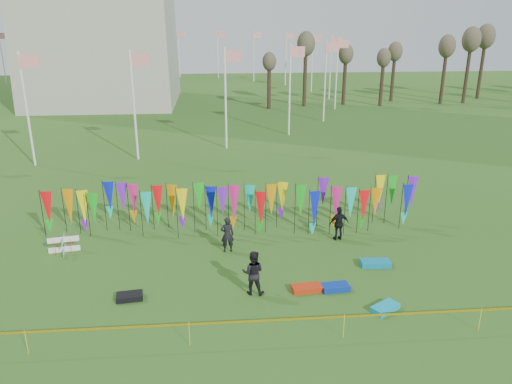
{
  "coord_description": "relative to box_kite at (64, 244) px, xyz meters",
  "views": [
    {
      "loc": [
        -0.97,
        -16.01,
        10.25
      ],
      "look_at": [
        0.91,
        6.0,
        2.42
      ],
      "focal_mm": 35.0,
      "sensor_mm": 36.0,
      "label": 1
    }
  ],
  "objects": [
    {
      "name": "box_kite",
      "position": [
        0.0,
        0.0,
        0.0
      ],
      "size": [
        0.7,
        0.7,
        0.78
      ],
      "rotation": [
        0.0,
        0.0,
        0.18
      ],
      "color": "red",
      "rests_on": "ground"
    },
    {
      "name": "kite_bag_teal",
      "position": [
        13.81,
        -2.5,
        -0.27
      ],
      "size": [
        1.3,
        0.69,
        0.24
      ],
      "primitive_type": "cube",
      "rotation": [
        0.0,
        0.0,
        -0.07
      ],
      "color": "#0C81AB",
      "rests_on": "ground"
    },
    {
      "name": "caution_tape_near",
      "position": [
        7.75,
        -7.41,
        0.39
      ],
      "size": [
        26.0,
        0.02,
        0.9
      ],
      "color": "yellow",
      "rests_on": "ground"
    },
    {
      "name": "ground",
      "position": [
        7.97,
        -5.31,
        -0.39
      ],
      "size": [
        160.0,
        160.0,
        0.0
      ],
      "primitive_type": "plane",
      "color": "#2B5217",
      "rests_on": "ground"
    },
    {
      "name": "person_left",
      "position": [
        7.46,
        -0.54,
        0.45
      ],
      "size": [
        0.65,
        0.5,
        1.69
      ],
      "primitive_type": "imported",
      "rotation": [
        0.0,
        0.0,
        3.23
      ],
      "color": "black",
      "rests_on": "ground"
    },
    {
      "name": "tree_line",
      "position": [
        39.97,
        38.69,
        5.78
      ],
      "size": [
        53.92,
        1.92,
        7.84
      ],
      "color": "#3B2B1D",
      "rests_on": "ground"
    },
    {
      "name": "kite_bag_red",
      "position": [
        10.47,
        -4.31,
        -0.28
      ],
      "size": [
        1.27,
        0.69,
        0.22
      ],
      "primitive_type": "cube",
      "rotation": [
        0.0,
        0.0,
        0.11
      ],
      "color": "red",
      "rests_on": "ground"
    },
    {
      "name": "kite_bag_blue",
      "position": [
        11.6,
        -4.33,
        -0.28
      ],
      "size": [
        1.13,
        0.68,
        0.23
      ],
      "primitive_type": "cube",
      "rotation": [
        0.0,
        0.0,
        0.11
      ],
      "color": "#0A30A5",
      "rests_on": "ground"
    },
    {
      "name": "kite_bag_turquoise",
      "position": [
        13.08,
        -5.92,
        -0.28
      ],
      "size": [
        1.2,
        1.03,
        0.22
      ],
      "primitive_type": "cube",
      "rotation": [
        0.0,
        0.0,
        0.56
      ],
      "color": "#0DA4C9",
      "rests_on": "ground"
    },
    {
      "name": "person_right",
      "position": [
        12.84,
        0.29,
        0.45
      ],
      "size": [
        1.06,
        0.71,
        1.68
      ],
      "primitive_type": "imported",
      "rotation": [
        0.0,
        0.0,
        3.3
      ],
      "color": "black",
      "rests_on": "ground"
    },
    {
      "name": "person_mid",
      "position": [
        8.33,
        -4.3,
        0.51
      ],
      "size": [
        0.96,
        0.7,
        1.79
      ],
      "primitive_type": "imported",
      "rotation": [
        0.0,
        0.0,
        2.95
      ],
      "color": "black",
      "rests_on": "ground"
    },
    {
      "name": "flagpole_ring",
      "position": [
        -6.03,
        42.69,
        3.61
      ],
      "size": [
        57.4,
        56.16,
        8.0
      ],
      "color": "white",
      "rests_on": "ground"
    },
    {
      "name": "banner_row",
      "position": [
        8.25,
        1.69,
        1.2
      ],
      "size": [
        18.64,
        0.64,
        2.47
      ],
      "color": "black",
      "rests_on": "ground"
    },
    {
      "name": "kite_bag_black",
      "position": [
        3.59,
        -4.34,
        -0.28
      ],
      "size": [
        1.05,
        0.69,
        0.23
      ],
      "primitive_type": "cube",
      "rotation": [
        0.0,
        0.0,
        0.13
      ],
      "color": "black",
      "rests_on": "ground"
    }
  ]
}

